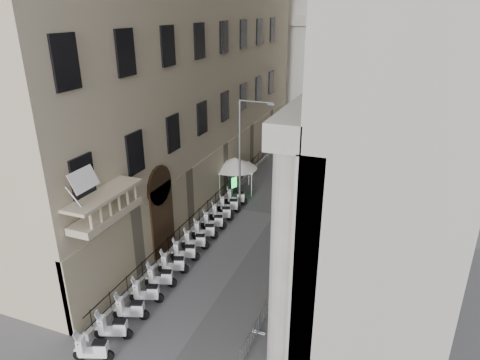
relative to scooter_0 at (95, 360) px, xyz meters
The scene contains 29 objects.
iron_fence 14.84m from the scooter_0, 94.30° to the left, with size 0.30×28.00×1.40m, color black, non-canonical shape.
blue_awning 23.95m from the scooter_0, 72.16° to the left, with size 1.60×3.00×3.00m, color navy, non-canonical shape.
flag 1.97m from the scooter_0, 114.31° to the left, with size 1.00×1.40×8.20m, color #9E0C11, non-canonical shape.
scooter_0 is the anchor object (origin of this frame).
scooter_1 1.38m from the scooter_0, 90.00° to the left, with size 0.56×1.40×1.50m, color white, non-canonical shape.
scooter_2 2.76m from the scooter_0, 90.00° to the left, with size 0.56×1.40×1.50m, color white, non-canonical shape.
scooter_3 4.15m from the scooter_0, 90.00° to the left, with size 0.56×1.40×1.50m, color white, non-canonical shape.
scooter_4 5.53m from the scooter_0, 90.00° to the left, with size 0.56×1.40×1.50m, color white, non-canonical shape.
scooter_5 6.91m from the scooter_0, 90.00° to the left, with size 0.56×1.40×1.50m, color white, non-canonical shape.
scooter_6 8.29m from the scooter_0, 90.00° to the left, with size 0.56×1.40×1.50m, color white, non-canonical shape.
scooter_7 9.68m from the scooter_0, 90.00° to the left, with size 0.56×1.40×1.50m, color white, non-canonical shape.
scooter_8 11.06m from the scooter_0, 90.00° to the left, with size 0.56×1.40×1.50m, color white, non-canonical shape.
scooter_9 12.44m from the scooter_0, 90.00° to the left, with size 0.56×1.40×1.50m, color white, non-canonical shape.
scooter_10 13.82m from the scooter_0, 90.00° to the left, with size 0.56×1.40×1.50m, color white, non-canonical shape.
scooter_11 15.21m from the scooter_0, 90.00° to the left, with size 0.56×1.40×1.50m, color white, non-canonical shape.
scooter_12 16.59m from the scooter_0, 90.00° to the left, with size 0.56×1.40×1.50m, color white, non-canonical shape.
barrier_0 6.65m from the scooter_0, 25.02° to the left, with size 0.60×2.40×1.10m, color #999BA0, non-canonical shape.
barrier_1 8.03m from the scooter_0, 41.40° to the left, with size 0.60×2.40×1.10m, color #999BA0, non-canonical shape.
barrier_2 9.87m from the scooter_0, 52.36° to the left, with size 0.60×2.40×1.10m, color #999BA0, non-canonical shape.
barrier_3 11.94m from the scooter_0, 59.70° to the left, with size 0.60×2.40×1.10m, color #999BA0, non-canonical shape.
barrier_4 14.16m from the scooter_0, 64.81° to the left, with size 0.60×2.40×1.10m, color #999BA0, non-canonical shape.
barrier_5 16.46m from the scooter_0, 68.52° to the left, with size 0.60×2.40×1.10m, color #999BA0, non-canonical shape.
barrier_6 18.80m from the scooter_0, 71.31° to the left, with size 0.60×2.40×1.10m, color #999BA0, non-canonical shape.
security_tent 18.74m from the scooter_0, 91.27° to the left, with size 3.56×3.56×2.90m.
street_lamp 17.08m from the scooter_0, 87.61° to the left, with size 2.65×0.35×8.13m.
info_kiosk 18.56m from the scooter_0, 93.11° to the left, with size 0.52×0.77×1.59m.
pedestrian_a 22.63m from the scooter_0, 81.23° to the left, with size 0.67×0.44×1.84m, color #0D1436.
pedestrian_b 25.50m from the scooter_0, 80.13° to the left, with size 0.92×0.72×1.90m, color black.
pedestrian_c 25.49m from the scooter_0, 85.53° to the left, with size 0.96×0.63×1.97m, color black.
Camera 1 is at (7.61, -7.69, 14.02)m, focal length 32.00 mm.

